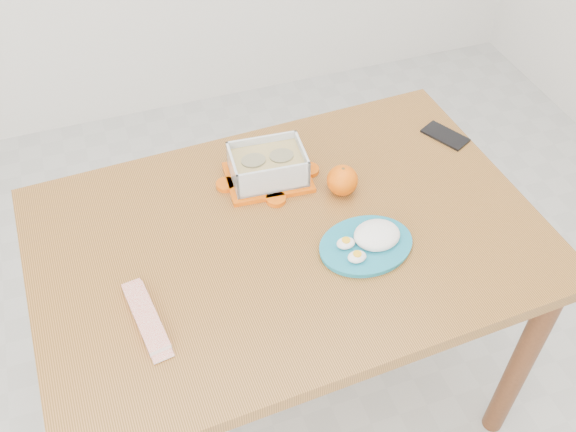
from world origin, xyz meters
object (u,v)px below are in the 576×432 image
object	(u,v)px
dining_table	(288,259)
smartphone	(445,136)
orange_fruit	(342,180)
rice_plate	(370,241)
food_container	(268,166)

from	to	relation	value
dining_table	smartphone	xyz separation A→B (m)	(0.54, 0.20, 0.10)
orange_fruit	smartphone	bearing A→B (deg)	17.14
dining_table	orange_fruit	bearing A→B (deg)	24.89
rice_plate	orange_fruit	bearing A→B (deg)	82.30
dining_table	rice_plate	bearing A→B (deg)	-34.07
smartphone	food_container	bearing A→B (deg)	152.97
dining_table	smartphone	bearing A→B (deg)	18.13
orange_fruit	smartphone	world-z (taller)	orange_fruit
food_container	dining_table	bearing A→B (deg)	-89.67
food_container	orange_fruit	distance (m)	0.20
dining_table	smartphone	world-z (taller)	smartphone
food_container	rice_plate	world-z (taller)	food_container
dining_table	orange_fruit	size ratio (longest dim) A/B	15.75
rice_plate	dining_table	bearing A→B (deg)	143.90
dining_table	orange_fruit	world-z (taller)	orange_fruit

